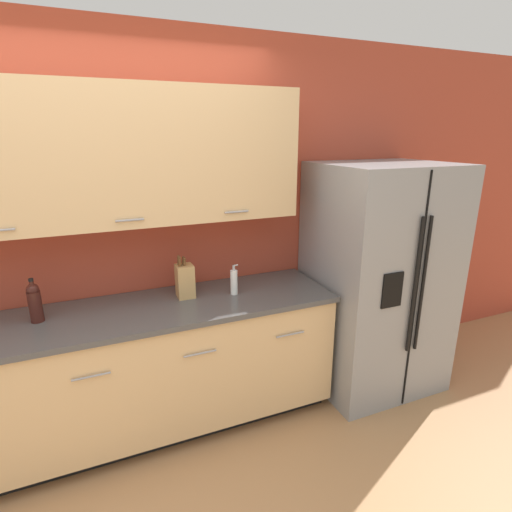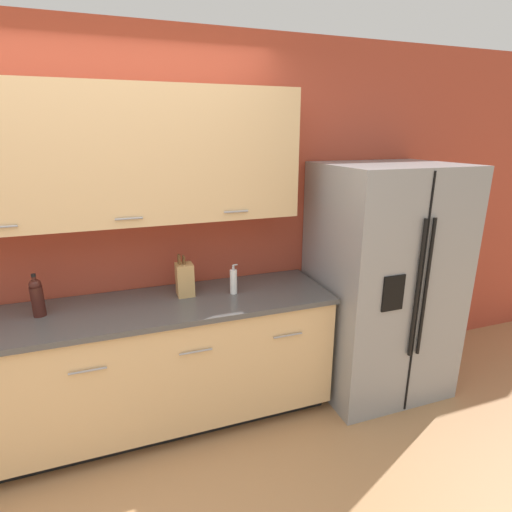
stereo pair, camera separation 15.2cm
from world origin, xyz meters
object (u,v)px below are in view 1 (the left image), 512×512
Objects in this scene: wine_bottle at (35,302)px; knife_block at (185,281)px; refrigerator at (377,279)px; soap_dispenser at (234,282)px.

knife_block is at bearing 1.73° from wine_bottle.
refrigerator is at bearing -3.44° from wine_bottle.
wine_bottle is 1.28× the size of soap_dispenser.
refrigerator reaches higher than knife_block.
knife_block is 0.88m from wine_bottle.
wine_bottle reaches higher than soap_dispenser.
wine_bottle is (-2.34, 0.14, 0.15)m from refrigerator.
soap_dispenser is (0.32, -0.08, -0.03)m from knife_block.
wine_bottle is (-0.88, -0.03, 0.01)m from knife_block.
wine_bottle is at bearing -178.27° from knife_block.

